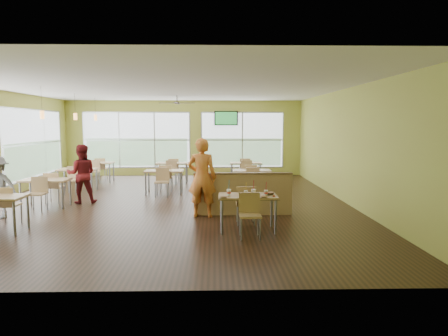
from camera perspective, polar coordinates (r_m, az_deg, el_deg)
The scene contains 19 objects.
room at distance 11.22m, azimuth -8.08°, elevation 3.12°, with size 12.00×12.04×3.20m.
window_bays at distance 14.77m, azimuth -16.93°, elevation 3.19°, with size 9.24×10.24×2.38m.
main_table at distance 8.31m, azimuth 3.42°, elevation -4.69°, with size 1.22×1.52×0.87m.
half_wall_divider at distance 9.75m, azimuth 2.72°, elevation -3.68°, with size 2.40×0.14×1.04m.
dining_tables at distance 13.15m, azimuth -11.68°, elevation -0.72°, with size 6.92×8.72×0.87m.
pendant_lights at distance 12.64m, azimuth -22.44°, elevation 6.93°, with size 0.11×7.31×0.86m.
ceiling_fan at distance 14.21m, azimuth -6.73°, elevation 9.24°, with size 1.25×1.25×0.29m.
tv_backwall at distance 17.03m, azimuth 0.30°, elevation 7.13°, with size 1.00×0.07×0.60m.
man_plaid at distance 9.48m, azimuth -3.17°, elevation -1.39°, with size 0.69×0.45×1.89m, color #EA431A.
patron_maroon at distance 11.82m, azimuth -19.69°, elevation -0.81°, with size 0.80×0.62×1.65m, color maroon.
cup_blue at distance 8.19m, azimuth 0.71°, elevation -3.49°, with size 0.10×0.10×0.35m.
cup_yellow at distance 8.18m, azimuth 3.16°, elevation -3.57°, with size 0.08×0.08×0.30m.
cup_red_near at distance 8.21m, azimuth 4.25°, elevation -3.49°, with size 0.10×0.10×0.35m.
cup_red_far at distance 8.24m, azimuth 6.03°, elevation -3.52°, with size 0.09×0.09×0.31m.
food_basket at distance 8.39m, azimuth 6.48°, elevation -3.60°, with size 0.21×0.21×0.05m.
ketchup_cup at distance 8.18m, azimuth 7.15°, elevation -3.98°, with size 0.05×0.05×0.02m, color #A32508.
wrapper_left at distance 7.96m, azimuth -0.12°, elevation -4.15°, with size 0.16×0.14×0.04m, color #AC7F53.
wrapper_mid at distance 8.37m, azimuth 3.51°, elevation -3.61°, with size 0.20×0.18×0.05m, color #AC7F53.
wrapper_right at distance 8.06m, azimuth 5.76°, elevation -4.05°, with size 0.16×0.14×0.04m, color #AC7F53.
Camera 1 is at (1.32, -11.13, 2.22)m, focal length 32.00 mm.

